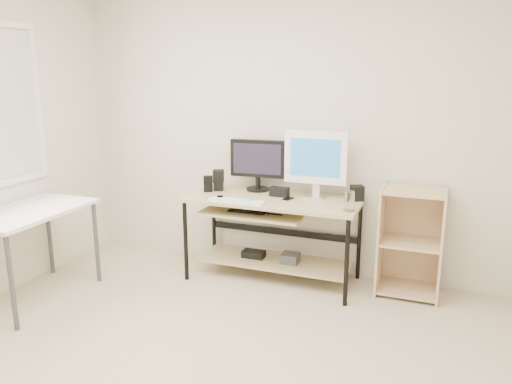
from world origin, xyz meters
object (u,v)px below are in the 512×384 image
at_px(desk, 270,221).
at_px(white_imac, 316,159).
at_px(side_table, 29,219).
at_px(black_monitor, 258,162).
at_px(shelf_unit, 411,240).
at_px(audio_controller, 208,184).

bearing_deg(desk, white_imac, 21.82).
bearing_deg(side_table, black_monitor, 40.90).
relative_size(side_table, black_monitor, 1.97).
height_order(shelf_unit, white_imac, white_imac).
xyz_separation_m(desk, white_imac, (0.36, 0.14, 0.54)).
bearing_deg(shelf_unit, side_table, -156.67).
distance_m(desk, audio_controller, 0.66).
bearing_deg(black_monitor, side_table, -143.97).
relative_size(shelf_unit, black_monitor, 1.77).
height_order(shelf_unit, black_monitor, black_monitor).
relative_size(desk, white_imac, 2.61).
height_order(white_imac, audio_controller, white_imac).
xyz_separation_m(shelf_unit, black_monitor, (-1.37, 0.05, 0.56)).
distance_m(side_table, shelf_unit, 3.09).
bearing_deg(black_monitor, audio_controller, -157.34).
distance_m(black_monitor, audio_controller, 0.49).
bearing_deg(shelf_unit, black_monitor, 178.11).
bearing_deg(black_monitor, desk, -51.66).
xyz_separation_m(black_monitor, audio_controller, (-0.40, -0.21, -0.19)).
bearing_deg(side_table, desk, 32.65).
bearing_deg(desk, shelf_unit, 7.77).
bearing_deg(side_table, shelf_unit, 23.33).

